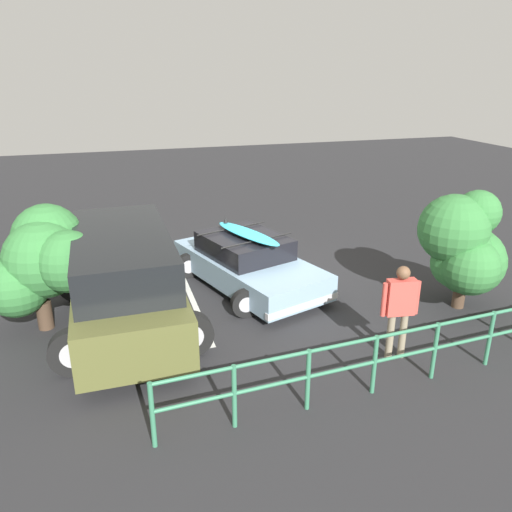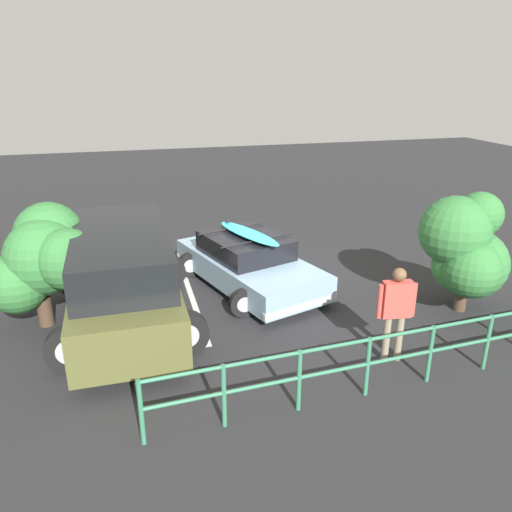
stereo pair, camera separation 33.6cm
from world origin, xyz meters
name	(u,v)px [view 1 (the left image)]	position (x,y,z in m)	size (l,w,h in m)	color
ground_plane	(256,287)	(0.00, 0.00, -0.01)	(44.00, 44.00, 0.02)	#28282B
parking_stripe	(189,293)	(1.54, -0.13, 0.00)	(4.95, 0.12, 0.00)	silver
sedan_car	(247,262)	(0.16, -0.17, 0.56)	(3.08, 4.40, 1.46)	#8CADC6
suv_car	(125,279)	(2.93, 1.00, 0.99)	(2.76, 5.10, 1.91)	brown
person_bystander	(400,304)	(-1.44, 3.57, 1.03)	(0.66, 0.26, 1.71)	gray
railing_fence	(406,350)	(-1.12, 4.33, 0.64)	(7.94, 0.56, 1.00)	#387F5B
bush_near_left	(465,251)	(-3.72, 2.28, 1.30)	(2.04, 1.84, 2.52)	#4C3828
bush_near_right	(44,259)	(4.35, 0.51, 1.37)	(2.15, 2.13, 2.31)	#4C3828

